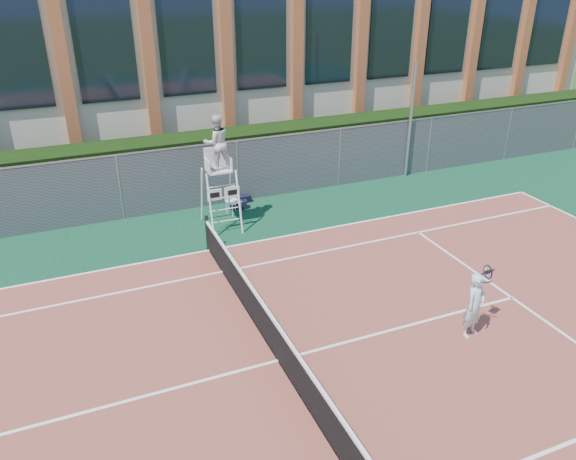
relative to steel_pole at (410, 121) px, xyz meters
name	(u,v)px	position (x,y,z in m)	size (l,w,h in m)	color
ground	(278,362)	(-8.94, -8.70, -2.20)	(120.00, 120.00, 0.00)	#233814
apron	(262,335)	(-8.94, -7.70, -2.20)	(36.00, 20.00, 0.01)	#0C3624
tennis_court	(278,361)	(-8.94, -8.70, -2.18)	(23.77, 10.97, 0.02)	brown
tennis_net	(278,341)	(-8.94, -8.70, -1.67)	(0.10, 11.30, 1.10)	black
fence	(181,180)	(-8.94, 0.10, -1.10)	(40.00, 0.06, 2.20)	#595E60
hedge	(173,169)	(-8.94, 1.30, -1.10)	(40.00, 1.40, 2.20)	black
building	(129,49)	(-8.94, 9.25, 1.94)	(45.00, 10.60, 8.22)	beige
steel_pole	(410,121)	(0.00, 0.00, 0.00)	(0.12, 0.12, 4.41)	#9EA0A5
umpire_chair	(217,146)	(-8.10, -1.65, 0.48)	(1.03, 1.58, 3.68)	white
plastic_chair	(232,198)	(-7.46, -0.83, -1.66)	(0.53, 0.53, 0.92)	silver
sports_bag_near	(237,204)	(-7.19, -0.53, -2.05)	(0.66, 0.26, 0.28)	black
sports_bag_far	(242,199)	(-6.88, -0.10, -2.07)	(0.62, 0.27, 0.25)	black
tennis_player	(475,305)	(-4.53, -9.53, -1.38)	(0.94, 0.69, 1.59)	silver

